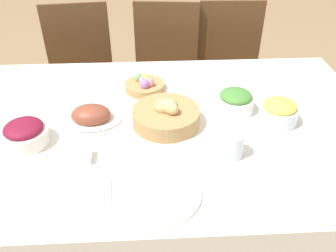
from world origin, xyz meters
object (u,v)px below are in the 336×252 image
beet_salad_bowl (25,134)px  chair_far_right (230,72)px  bread_basket (166,115)px  chair_far_center (165,74)px  pineapple_bowl (279,112)px  egg_basket (145,85)px  butter_dish (77,156)px  chair_far_left (81,76)px  ham_platter (91,116)px  dinner_plate (159,194)px  knife (209,192)px  drinking_cup (232,145)px  fork (109,196)px  green_salad_bowl (235,101)px  spoon (218,192)px

beet_salad_bowl → chair_far_right: bearing=45.0°
bread_basket → beet_salad_bowl: (-0.54, -0.10, 0.00)m
chair_far_center → pineapple_bowl: bearing=-59.3°
egg_basket → chair_far_right: bearing=48.2°
pineapple_bowl → butter_dish: (-0.80, -0.20, -0.03)m
beet_salad_bowl → chair_far_center: bearing=60.1°
chair_far_center → chair_far_left: bearing=-174.0°
ham_platter → dinner_plate: (0.27, -0.44, -0.02)m
beet_salad_bowl → egg_basket: bearing=40.6°
beet_salad_bowl → knife: size_ratio=0.99×
knife → drinking_cup: 0.22m
chair_far_right → dinner_plate: bearing=-109.4°
chair_far_right → chair_far_center: size_ratio=1.00×
fork → butter_dish: (-0.13, 0.19, 0.01)m
chair_far_left → green_salad_bowl: chair_far_left is taller
drinking_cup → ham_platter: bearing=155.1°
knife → spoon: bearing=-3.5°
bread_basket → beet_salad_bowl: bearing=-169.2°
fork → spoon: same height
egg_basket → fork: 0.70m
chair_far_center → ham_platter: chair_far_center is taller
ham_platter → knife: bearing=-45.2°
egg_basket → beet_salad_bowl: 0.60m
chair_far_right → green_salad_bowl: size_ratio=5.77×
pineapple_bowl → green_salad_bowl: bearing=148.6°
green_salad_bowl → fork: 0.70m
green_salad_bowl → fork: size_ratio=0.94×
butter_dish → drinking_cup: bearing=-0.4°
chair_far_center → dinner_plate: bearing=-87.6°
ham_platter → pineapple_bowl: 0.78m
egg_basket → drinking_cup: 0.59m
fork → knife: 0.32m
chair_far_center → chair_far_left: same height
chair_far_left → fork: (0.31, -1.31, 0.24)m
drinking_cup → butter_dish: bearing=179.6°
pineapple_bowl → green_salad_bowl: 0.19m
knife → butter_dish: bearing=154.0°
dinner_plate → chair_far_center: bearing=86.5°
chair_far_left → egg_basket: (0.43, -0.63, 0.27)m
egg_basket → drinking_cup: size_ratio=1.92×
egg_basket → dinner_plate: size_ratio=0.69×
knife → butter_dish: butter_dish is taller
chair_far_center → butter_dish: size_ratio=8.51×
fork → spoon: 0.35m
egg_basket → spoon: bearing=-70.8°
pineapple_bowl → beet_salad_bowl: size_ratio=0.93×
chair_far_right → fork: size_ratio=5.40×
ham_platter → pineapple_bowl: (0.78, -0.05, 0.02)m
chair_far_right → spoon: size_ratio=5.40×
chair_far_center → spoon: (0.11, -1.31, 0.24)m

